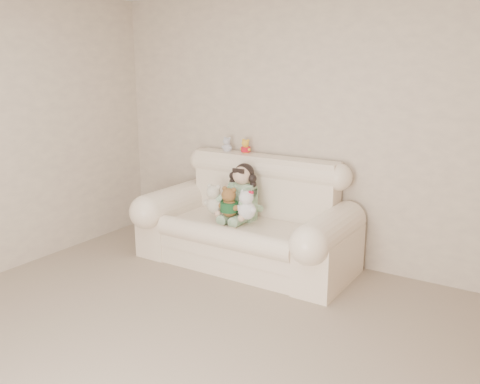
% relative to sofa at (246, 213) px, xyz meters
% --- Properties ---
extents(floor, '(5.00, 5.00, 0.00)m').
position_rel_sofa_xyz_m(floor, '(0.41, -2.00, -0.52)').
color(floor, '#7F6B5A').
rests_on(floor, ground).
extents(wall_back, '(4.50, 0.00, 4.50)m').
position_rel_sofa_xyz_m(wall_back, '(0.41, 0.50, 0.78)').
color(wall_back, '#B29E8D').
rests_on(wall_back, ground).
extents(sofa, '(2.10, 0.95, 1.03)m').
position_rel_sofa_xyz_m(sofa, '(0.00, 0.00, 0.00)').
color(sofa, '#F3DDC4').
rests_on(sofa, floor).
extents(seated_child, '(0.35, 0.42, 0.57)m').
position_rel_sofa_xyz_m(seated_child, '(-0.09, 0.08, 0.19)').
color(seated_child, '#2D7832').
rests_on(seated_child, sofa).
extents(brown_teddy, '(0.24, 0.19, 0.34)m').
position_rel_sofa_xyz_m(brown_teddy, '(-0.10, -0.13, 0.16)').
color(brown_teddy, brown).
rests_on(brown_teddy, sofa).
extents(white_cat, '(0.27, 0.24, 0.34)m').
position_rel_sofa_xyz_m(white_cat, '(0.08, -0.10, 0.15)').
color(white_cat, white).
rests_on(white_cat, sofa).
extents(cream_teddy, '(0.27, 0.25, 0.34)m').
position_rel_sofa_xyz_m(cream_teddy, '(-0.29, -0.12, 0.16)').
color(cream_teddy, beige).
rests_on(cream_teddy, sofa).
extents(yellow_mini_bear, '(0.15, 0.13, 0.19)m').
position_rel_sofa_xyz_m(yellow_mini_bear, '(-0.24, 0.39, 0.59)').
color(yellow_mini_bear, yellow).
rests_on(yellow_mini_bear, sofa).
extents(grey_mini_plush, '(0.13, 0.10, 0.20)m').
position_rel_sofa_xyz_m(grey_mini_plush, '(-0.46, 0.38, 0.59)').
color(grey_mini_plush, silver).
rests_on(grey_mini_plush, sofa).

